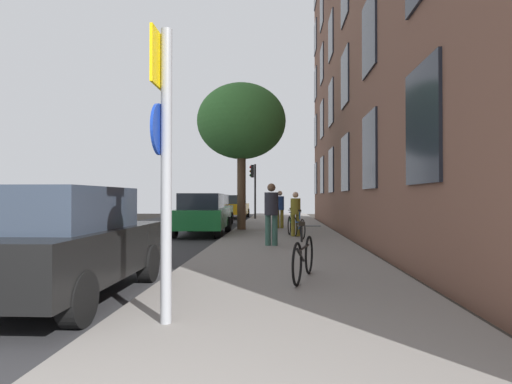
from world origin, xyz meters
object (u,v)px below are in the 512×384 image
(bicycle_0, at_px, (303,257))
(car_3, at_px, (234,206))
(traffic_light, at_px, (254,181))
(car_2, at_px, (212,209))
(pedestrian_1, at_px, (296,211))
(car_0, at_px, (60,242))
(car_1, at_px, (203,214))
(bicycle_2, at_px, (292,223))
(sign_post, at_px, (164,150))
(tree_near, at_px, (242,122))
(bicycle_1, at_px, (299,227))
(pedestrian_2, at_px, (280,207))
(pedestrian_0, at_px, (271,210))

(bicycle_0, bearing_deg, car_3, 99.16)
(traffic_light, height_order, car_2, traffic_light)
(pedestrian_1, height_order, car_0, pedestrian_1)
(car_1, height_order, car_3, same)
(bicycle_2, distance_m, pedestrian_1, 1.19)
(sign_post, xyz_separation_m, tree_near, (-0.35, 13.12, 2.70))
(traffic_light, bearing_deg, car_1, -97.39)
(sign_post, height_order, traffic_light, traffic_light)
(car_3, bearing_deg, bicycle_2, -74.83)
(bicycle_1, relative_size, car_2, 0.40)
(car_3, bearing_deg, car_1, -89.19)
(car_1, distance_m, car_3, 12.96)
(bicycle_1, distance_m, car_1, 4.19)
(tree_near, bearing_deg, car_0, -97.45)
(bicycle_2, bearing_deg, car_1, 173.06)
(traffic_light, height_order, bicycle_1, traffic_light)
(bicycle_2, height_order, car_0, car_0)
(sign_post, xyz_separation_m, bicycle_1, (1.91, 9.55, -1.51))
(pedestrian_2, relative_size, car_2, 0.39)
(tree_near, xyz_separation_m, bicycle_0, (2.00, -10.66, -4.20))
(car_0, xyz_separation_m, car_1, (0.16, 10.25, 0.00))
(bicycle_0, height_order, pedestrian_0, pedestrian_0)
(sign_post, bearing_deg, pedestrian_2, 84.74)
(bicycle_1, bearing_deg, bicycle_2, 96.63)
(pedestrian_1, bearing_deg, bicycle_1, -81.69)
(bicycle_2, bearing_deg, car_2, 123.43)
(sign_post, xyz_separation_m, bicycle_2, (1.72, 11.18, -1.50))
(bicycle_1, distance_m, car_0, 9.04)
(traffic_light, relative_size, car_3, 0.78)
(sign_post, distance_m, bicycle_0, 3.33)
(bicycle_0, height_order, car_0, car_0)
(car_2, bearing_deg, bicycle_2, -56.57)
(traffic_light, relative_size, car_2, 0.83)
(tree_near, height_order, pedestrian_1, tree_near)
(bicycle_2, height_order, pedestrian_1, pedestrian_1)
(bicycle_0, height_order, bicycle_1, bicycle_0)
(traffic_light, xyz_separation_m, car_1, (-1.34, -10.37, -1.67))
(bicycle_1, xyz_separation_m, car_3, (-3.82, 15.01, 0.35))
(traffic_light, distance_m, tree_near, 9.11)
(pedestrian_0, bearing_deg, pedestrian_2, 87.84)
(car_0, bearing_deg, pedestrian_2, 75.87)
(bicycle_0, distance_m, car_0, 3.73)
(traffic_light, bearing_deg, pedestrian_0, -84.49)
(bicycle_1, height_order, car_1, car_1)
(car_1, distance_m, car_2, 5.63)
(bicycle_2, bearing_deg, traffic_light, 101.01)
(pedestrian_1, bearing_deg, bicycle_2, 95.74)
(pedestrian_1, relative_size, pedestrian_2, 0.94)
(sign_post, distance_m, bicycle_2, 11.41)
(bicycle_2, bearing_deg, bicycle_1, -83.37)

